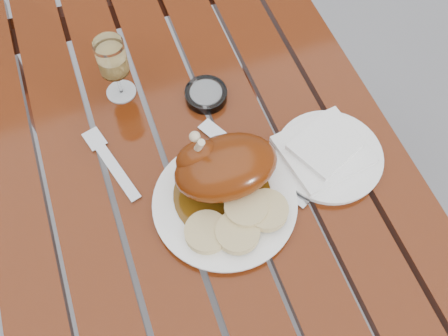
{
  "coord_description": "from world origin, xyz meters",
  "views": [
    {
      "loc": [
        -0.12,
        -0.47,
        1.59
      ],
      "look_at": [
        0.04,
        -0.04,
        0.78
      ],
      "focal_mm": 40.0,
      "sensor_mm": 36.0,
      "label": 1
    }
  ],
  "objects_px": {
    "side_plate": "(329,156)",
    "ashtray": "(206,95)",
    "wine_glass": "(115,69)",
    "table": "(204,236)",
    "dinner_plate": "(225,203)"
  },
  "relations": [
    {
      "from": "wine_glass",
      "to": "table",
      "type": "bearing_deg",
      "value": -66.46
    },
    {
      "from": "table",
      "to": "dinner_plate",
      "type": "height_order",
      "value": "dinner_plate"
    },
    {
      "from": "side_plate",
      "to": "ashtray",
      "type": "xyz_separation_m",
      "value": [
        -0.18,
        0.22,
        0.0
      ]
    },
    {
      "from": "table",
      "to": "ashtray",
      "type": "relative_size",
      "value": 13.48
    },
    {
      "from": "dinner_plate",
      "to": "ashtray",
      "type": "height_order",
      "value": "ashtray"
    },
    {
      "from": "dinner_plate",
      "to": "side_plate",
      "type": "height_order",
      "value": "same"
    },
    {
      "from": "table",
      "to": "side_plate",
      "type": "relative_size",
      "value": 5.72
    },
    {
      "from": "table",
      "to": "side_plate",
      "type": "bearing_deg",
      "value": -17.06
    },
    {
      "from": "table",
      "to": "dinner_plate",
      "type": "relative_size",
      "value": 4.48
    },
    {
      "from": "wine_glass",
      "to": "ashtray",
      "type": "bearing_deg",
      "value": -24.44
    },
    {
      "from": "table",
      "to": "dinner_plate",
      "type": "distance_m",
      "value": 0.4
    },
    {
      "from": "table",
      "to": "ashtray",
      "type": "bearing_deg",
      "value": 65.15
    },
    {
      "from": "wine_glass",
      "to": "side_plate",
      "type": "xyz_separation_m",
      "value": [
        0.34,
        -0.3,
        -0.07
      ]
    },
    {
      "from": "table",
      "to": "side_plate",
      "type": "height_order",
      "value": "side_plate"
    },
    {
      "from": "ashtray",
      "to": "wine_glass",
      "type": "bearing_deg",
      "value": 155.56
    }
  ]
}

